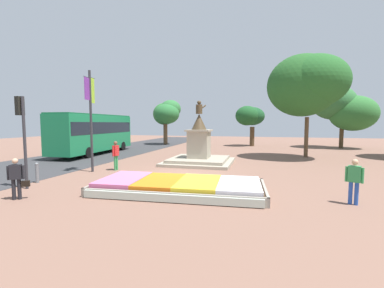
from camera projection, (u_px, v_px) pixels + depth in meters
ground_plane at (177, 176)px, 13.77m from camera, size 83.73×83.73×0.00m
street_asphalt_strip at (26, 168)px, 16.39m from camera, size 7.86×73.26×0.01m
flower_planter at (178, 186)px, 10.68m from camera, size 7.21×3.71×0.50m
statue_monument at (199, 151)px, 18.12m from camera, size 4.62×4.62×4.42m
traffic_light_near_crossing at (22, 125)px, 10.99m from camera, size 0.42×0.31×3.99m
banner_pole at (91, 116)px, 14.80m from camera, size 0.22×1.25×5.85m
city_bus at (95, 131)px, 23.66m from camera, size 3.06×10.36×3.64m
pedestrian_with_handbag at (17, 177)px, 9.52m from camera, size 0.64×0.49×1.55m
pedestrian_near_planter at (116, 153)px, 15.49m from camera, size 0.25×0.57×1.77m
pedestrian_crossing_plaza at (354, 179)px, 8.92m from camera, size 0.53×0.35×1.61m
kerb_bollard_mid_a at (37, 172)px, 12.23m from camera, size 0.16×0.16×0.98m
park_tree_far_left at (307, 84)px, 20.19m from camera, size 6.09×5.54×8.25m
park_tree_behind_statue at (340, 106)px, 29.04m from camera, size 6.77×5.51×7.15m
park_tree_far_right at (167, 113)px, 34.05m from camera, size 3.87×3.94×5.90m
park_tree_street_side at (250, 116)px, 31.67m from camera, size 3.53×3.46×4.94m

